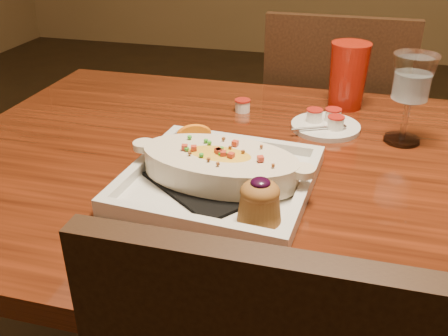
% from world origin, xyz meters
% --- Properties ---
extents(table, '(1.50, 0.90, 0.75)m').
position_xyz_m(table, '(0.00, 0.00, 0.65)').
color(table, maroon).
rests_on(table, floor).
extents(chair_far, '(0.42, 0.42, 0.93)m').
position_xyz_m(chair_far, '(-0.00, 0.63, 0.51)').
color(chair_far, black).
rests_on(chair_far, floor).
extents(plate, '(0.34, 0.34, 0.08)m').
position_xyz_m(plate, '(-0.16, -0.12, 0.78)').
color(plate, silver).
rests_on(plate, table).
extents(goblet, '(0.09, 0.09, 0.18)m').
position_xyz_m(goblet, '(0.16, 0.16, 0.88)').
color(goblet, silver).
rests_on(goblet, table).
extents(saucer, '(0.15, 0.15, 0.10)m').
position_xyz_m(saucer, '(-0.00, 0.19, 0.76)').
color(saucer, silver).
rests_on(saucer, table).
extents(creamer_loose, '(0.04, 0.04, 0.03)m').
position_xyz_m(creamer_loose, '(-0.20, 0.24, 0.77)').
color(creamer_loose, white).
rests_on(creamer_loose, table).
extents(red_tumbler, '(0.09, 0.09, 0.16)m').
position_xyz_m(red_tumbler, '(0.03, 0.34, 0.83)').
color(red_tumbler, '#A1190B').
rests_on(red_tumbler, table).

